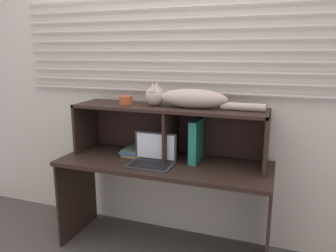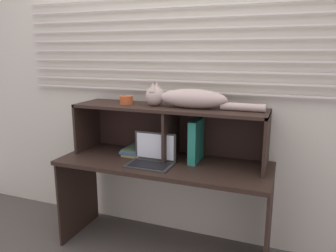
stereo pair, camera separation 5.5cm
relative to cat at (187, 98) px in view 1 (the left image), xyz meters
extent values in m
cube|color=beige|center=(-0.14, 0.23, 0.08)|extent=(4.40, 0.04, 2.50)
cube|color=silver|center=(-0.14, 0.18, 0.02)|extent=(2.70, 0.02, 0.01)
cube|color=silver|center=(-0.14, 0.18, 0.10)|extent=(2.70, 0.02, 0.01)
cube|color=silver|center=(-0.14, 0.18, 0.18)|extent=(2.70, 0.02, 0.01)
cube|color=silver|center=(-0.14, 0.18, 0.26)|extent=(2.70, 0.02, 0.01)
cube|color=silver|center=(-0.14, 0.18, 0.33)|extent=(2.70, 0.02, 0.01)
cube|color=silver|center=(-0.14, 0.18, 0.41)|extent=(2.70, 0.02, 0.01)
cube|color=silver|center=(-0.14, 0.18, 0.49)|extent=(2.70, 0.02, 0.01)
cube|color=silver|center=(-0.14, 0.18, 0.57)|extent=(2.70, 0.02, 0.01)
cube|color=silver|center=(-0.14, 0.18, 0.65)|extent=(2.70, 0.02, 0.01)
cube|color=black|center=(-0.14, -0.10, -0.48)|extent=(1.55, 0.58, 0.03)
cube|color=black|center=(-0.91, -0.10, -0.83)|extent=(0.02, 0.52, 0.68)
cube|color=black|center=(0.62, -0.10, -0.83)|extent=(0.02, 0.52, 0.68)
cube|color=black|center=(-0.14, 0.00, -0.08)|extent=(1.44, 0.36, 0.02)
cube|color=black|center=(-0.85, 0.00, -0.27)|extent=(0.02, 0.36, 0.39)
cube|color=black|center=(0.57, 0.00, -0.27)|extent=(0.02, 0.36, 0.39)
cube|color=black|center=(-0.12, 0.00, -0.28)|extent=(0.02, 0.34, 0.37)
cube|color=black|center=(-0.14, 0.17, -0.27)|extent=(1.44, 0.01, 0.39)
ellipsoid|color=#B7A29A|center=(0.05, 0.00, 0.00)|extent=(0.50, 0.16, 0.14)
sphere|color=#B7A29A|center=(-0.24, 0.00, 0.00)|extent=(0.14, 0.14, 0.14)
cone|color=#BAA697|center=(-0.24, -0.04, 0.07)|extent=(0.06, 0.06, 0.06)
cone|color=#B99F96|center=(-0.24, 0.04, 0.07)|extent=(0.06, 0.06, 0.06)
cylinder|color=#B7A29A|center=(0.40, 0.00, -0.04)|extent=(0.30, 0.05, 0.05)
cube|color=#2D2D2D|center=(-0.20, -0.21, -0.46)|extent=(0.32, 0.21, 0.01)
cube|color=#2D2D2D|center=(-0.20, -0.11, -0.35)|extent=(0.32, 0.01, 0.21)
cube|color=white|center=(-0.20, -0.11, -0.35)|extent=(0.29, 0.00, 0.18)
cube|color=black|center=(-0.20, -0.23, -0.45)|extent=(0.27, 0.15, 0.00)
cube|color=#217965|center=(0.08, 0.00, -0.31)|extent=(0.06, 0.23, 0.31)
cube|color=tan|center=(-0.41, 0.01, -0.45)|extent=(0.15, 0.24, 0.02)
cube|color=#33567C|center=(-0.42, 0.00, -0.43)|extent=(0.15, 0.24, 0.02)
cube|color=#465E4B|center=(-0.41, 0.01, -0.41)|extent=(0.15, 0.24, 0.01)
cylinder|color=#B24D27|center=(-0.48, 0.00, -0.04)|extent=(0.10, 0.10, 0.06)
camera|label=1|loc=(0.65, -2.22, 0.32)|focal=34.94mm
camera|label=2|loc=(0.70, -2.20, 0.32)|focal=34.94mm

